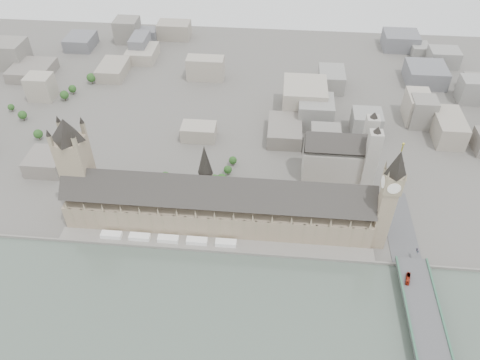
# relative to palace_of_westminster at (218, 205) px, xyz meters

# --- Properties ---
(ground) EXTENTS (900.00, 900.00, 0.00)m
(ground) POSITION_rel_palace_of_westminster_xyz_m (0.00, -19.70, -22.71)
(ground) COLOR #595651
(ground) RESTS_ON ground
(embankment_wall) EXTENTS (600.00, 1.50, 3.00)m
(embankment_wall) POSITION_rel_palace_of_westminster_xyz_m (0.00, -34.70, -21.21)
(embankment_wall) COLOR gray
(embankment_wall) RESTS_ON ground
(river_terrace) EXTENTS (270.00, 15.00, 2.00)m
(river_terrace) POSITION_rel_palace_of_westminster_xyz_m (0.00, -27.20, -21.71)
(river_terrace) COLOR gray
(river_terrace) RESTS_ON ground
(terrace_tents) EXTENTS (118.00, 7.00, 4.00)m
(terrace_tents) POSITION_rel_palace_of_westminster_xyz_m (-40.00, -26.70, -18.71)
(terrace_tents) COLOR white
(terrace_tents) RESTS_ON river_terrace
(palace_of_westminster) EXTENTS (265.00, 40.73, 55.44)m
(palace_of_westminster) POSITION_rel_palace_of_westminster_xyz_m (0.00, 0.00, 0.00)
(palace_of_westminster) COLOR gray
(palace_of_westminster) RESTS_ON ground
(elizabeth_tower) EXTENTS (17.00, 17.00, 107.50)m
(elizabeth_tower) POSITION_rel_palace_of_westminster_xyz_m (138.00, -11.70, 35.38)
(elizabeth_tower) COLOR gray
(elizabeth_tower) RESTS_ON ground
(victoria_tower) EXTENTS (30.00, 30.00, 100.00)m
(victoria_tower) POSITION_rel_palace_of_westminster_xyz_m (-122.00, 6.30, 32.50)
(victoria_tower) COLOR gray
(victoria_tower) RESTS_ON ground
(central_tower) EXTENTS (13.00, 13.00, 48.00)m
(central_tower) POSITION_rel_palace_of_westminster_xyz_m (-10.00, 6.30, 35.21)
(central_tower) COLOR #85785C
(central_tower) RESTS_ON ground
(westminster_bridge) EXTENTS (25.00, 325.00, 10.25)m
(westminster_bridge) POSITION_rel_palace_of_westminster_xyz_m (162.00, -107.20, -17.58)
(westminster_bridge) COLOR #474749
(westminster_bridge) RESTS_ON ground
(westminster_abbey) EXTENTS (68.00, 36.00, 64.00)m
(westminster_abbey) POSITION_rel_palace_of_westminster_xyz_m (110.92, 75.30, 2.38)
(westminster_abbey) COLOR #A39D93
(westminster_abbey) RESTS_ON ground
(city_skyline_inland) EXTENTS (720.00, 360.00, 38.00)m
(city_skyline_inland) POSITION_rel_palace_of_westminster_xyz_m (0.00, 225.30, -3.71)
(city_skyline_inland) COLOR gray
(city_skyline_inland) RESTS_ON ground
(park_trees) EXTENTS (110.00, 30.00, 15.00)m
(park_trees) POSITION_rel_palace_of_westminster_xyz_m (-10.00, 40.30, -15.21)
(park_trees) COLOR #1F4518
(park_trees) RESTS_ON ground
(red_bus_north) EXTENTS (5.57, 11.84, 3.21)m
(red_bus_north) POSITION_rel_palace_of_westminster_xyz_m (155.09, -56.68, -10.85)
(red_bus_north) COLOR #9D2411
(red_bus_north) RESTS_ON westminster_bridge
(car_approach) EXTENTS (2.10, 4.45, 1.25)m
(car_approach) POSITION_rel_palace_of_westminster_xyz_m (168.25, -26.66, -11.83)
(car_approach) COLOR gray
(car_approach) RESTS_ON westminster_bridge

